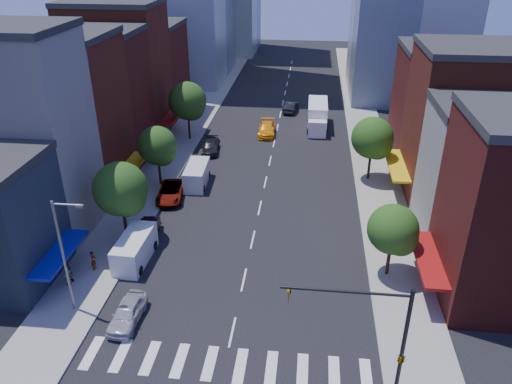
% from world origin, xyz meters
% --- Properties ---
extents(ground, '(220.00, 220.00, 0.00)m').
position_xyz_m(ground, '(0.00, 0.00, 0.00)').
color(ground, black).
rests_on(ground, ground).
extents(sidewalk_left, '(5.00, 120.00, 0.15)m').
position_xyz_m(sidewalk_left, '(-12.50, 40.00, 0.07)').
color(sidewalk_left, gray).
rests_on(sidewalk_left, ground).
extents(sidewalk_right, '(5.00, 120.00, 0.15)m').
position_xyz_m(sidewalk_right, '(12.50, 40.00, 0.07)').
color(sidewalk_right, gray).
rests_on(sidewalk_right, ground).
extents(crosswalk, '(19.00, 3.00, 0.01)m').
position_xyz_m(crosswalk, '(0.00, -3.00, 0.01)').
color(crosswalk, silver).
rests_on(crosswalk, ground).
extents(bldg_left_1, '(12.00, 8.00, 18.00)m').
position_xyz_m(bldg_left_1, '(-21.00, 12.00, 9.00)').
color(bldg_left_1, beige).
rests_on(bldg_left_1, ground).
extents(bldg_left_2, '(12.00, 9.00, 16.00)m').
position_xyz_m(bldg_left_2, '(-21.00, 20.50, 8.00)').
color(bldg_left_2, '#592115').
rests_on(bldg_left_2, ground).
extents(bldg_left_3, '(12.00, 8.00, 15.00)m').
position_xyz_m(bldg_left_3, '(-21.00, 29.00, 7.50)').
color(bldg_left_3, '#501714').
rests_on(bldg_left_3, ground).
extents(bldg_left_4, '(12.00, 9.00, 17.00)m').
position_xyz_m(bldg_left_4, '(-21.00, 37.50, 8.50)').
color(bldg_left_4, '#592115').
rests_on(bldg_left_4, ground).
extents(bldg_left_5, '(12.00, 10.00, 13.00)m').
position_xyz_m(bldg_left_5, '(-21.00, 47.00, 6.50)').
color(bldg_left_5, '#501714').
rests_on(bldg_left_5, ground).
extents(bldg_right_1, '(12.00, 8.00, 12.00)m').
position_xyz_m(bldg_right_1, '(21.00, 15.00, 6.00)').
color(bldg_right_1, beige).
rests_on(bldg_right_1, ground).
extents(bldg_right_2, '(12.00, 10.00, 15.00)m').
position_xyz_m(bldg_right_2, '(21.00, 24.00, 7.50)').
color(bldg_right_2, '#592115').
rests_on(bldg_right_2, ground).
extents(bldg_right_3, '(12.00, 10.00, 13.00)m').
position_xyz_m(bldg_right_3, '(21.00, 34.00, 6.50)').
color(bldg_right_3, '#501714').
rests_on(bldg_right_3, ground).
extents(traffic_signal, '(7.24, 2.24, 8.00)m').
position_xyz_m(traffic_signal, '(9.94, -4.50, 4.16)').
color(traffic_signal, black).
rests_on(traffic_signal, sidewalk_right).
extents(streetlight, '(2.25, 0.25, 9.00)m').
position_xyz_m(streetlight, '(-11.81, 1.00, 5.28)').
color(streetlight, slate).
rests_on(streetlight, sidewalk_left).
extents(tree_left_near, '(4.80, 4.80, 7.30)m').
position_xyz_m(tree_left_near, '(-11.35, 10.92, 4.87)').
color(tree_left_near, black).
rests_on(tree_left_near, sidewalk_left).
extents(tree_left_mid, '(4.20, 4.20, 6.65)m').
position_xyz_m(tree_left_mid, '(-11.35, 21.92, 4.53)').
color(tree_left_mid, black).
rests_on(tree_left_mid, sidewalk_left).
extents(tree_left_far, '(5.00, 5.00, 7.75)m').
position_xyz_m(tree_left_far, '(-11.35, 35.92, 5.20)').
color(tree_left_far, black).
rests_on(tree_left_far, sidewalk_left).
extents(tree_right_near, '(4.00, 4.00, 6.20)m').
position_xyz_m(tree_right_near, '(11.65, 7.92, 4.19)').
color(tree_right_near, black).
rests_on(tree_right_near, sidewalk_right).
extents(tree_right_far, '(4.60, 4.60, 7.20)m').
position_xyz_m(tree_right_far, '(11.65, 25.92, 4.86)').
color(tree_right_far, black).
rests_on(tree_right_far, sidewalk_right).
extents(parked_car_front, '(1.92, 4.56, 1.54)m').
position_xyz_m(parked_car_front, '(-7.59, 0.24, 0.77)').
color(parked_car_front, '#B2B1B6').
rests_on(parked_car_front, ground).
extents(parked_car_second, '(2.13, 4.70, 1.50)m').
position_xyz_m(parked_car_second, '(-9.50, 11.11, 0.75)').
color(parked_car_second, black).
rests_on(parked_car_second, ground).
extents(parked_car_third, '(3.17, 5.78, 1.53)m').
position_xyz_m(parked_car_third, '(-9.50, 18.95, 0.77)').
color(parked_car_third, '#999999').
rests_on(parked_car_third, ground).
extents(parked_car_rear, '(2.58, 5.18, 1.45)m').
position_xyz_m(parked_car_rear, '(-7.83, 31.92, 0.72)').
color(parked_car_rear, black).
rests_on(parked_car_rear, ground).
extents(cargo_van_near, '(2.38, 5.59, 2.36)m').
position_xyz_m(cargo_van_near, '(-9.50, 7.47, 1.17)').
color(cargo_van_near, white).
rests_on(cargo_van_near, ground).
extents(cargo_van_far, '(2.42, 5.50, 2.30)m').
position_xyz_m(cargo_van_far, '(-7.49, 22.49, 1.14)').
color(cargo_van_far, silver).
rests_on(cargo_van_far, ground).
extents(taxi, '(2.49, 5.64, 1.61)m').
position_xyz_m(taxi, '(-1.27, 39.11, 0.81)').
color(taxi, '#FFA00D').
rests_on(taxi, ground).
extents(traffic_car_oncoming, '(2.31, 5.01, 1.59)m').
position_xyz_m(traffic_car_oncoming, '(1.50, 49.50, 0.79)').
color(traffic_car_oncoming, black).
rests_on(traffic_car_oncoming, ground).
extents(traffic_car_far, '(1.66, 4.04, 1.37)m').
position_xyz_m(traffic_car_far, '(5.74, 48.21, 0.69)').
color(traffic_car_far, '#999999').
rests_on(traffic_car_far, ground).
extents(box_truck, '(2.82, 8.92, 3.59)m').
position_xyz_m(box_truck, '(5.65, 42.64, 1.70)').
color(box_truck, white).
rests_on(box_truck, ground).
extents(pedestrian_near, '(0.44, 0.63, 1.65)m').
position_xyz_m(pedestrian_near, '(-12.44, 5.89, 0.98)').
color(pedestrian_near, '#999999').
rests_on(pedestrian_near, sidewalk_left).
extents(pedestrian_far, '(0.85, 1.02, 1.91)m').
position_xyz_m(pedestrian_far, '(-13.70, 3.77, 1.10)').
color(pedestrian_far, '#999999').
rests_on(pedestrian_far, sidewalk_left).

